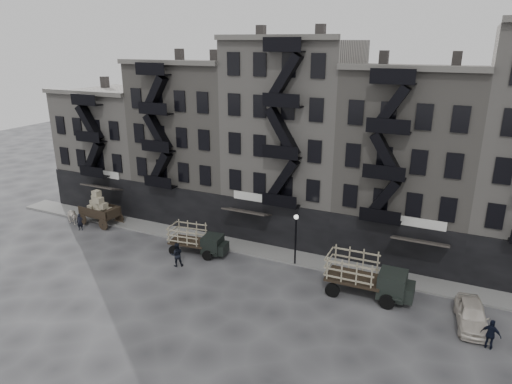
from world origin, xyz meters
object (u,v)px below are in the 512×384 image
at_px(stake_truck_east, 367,274).
at_px(pedestrian_mid, 177,255).
at_px(car_east, 472,315).
at_px(policeman, 491,335).
at_px(horse, 71,216).
at_px(pedestrian_west, 80,222).
at_px(wagon, 98,205).
at_px(stake_truck_west, 197,238).

distance_m(stake_truck_east, pedestrian_mid, 14.57).
xyz_separation_m(car_east, policeman, (1.01, -2.01, 0.18)).
bearing_deg(horse, stake_truck_east, -78.60).
bearing_deg(policeman, horse, 6.38).
xyz_separation_m(stake_truck_east, policeman, (7.77, -2.73, -0.76)).
bearing_deg(horse, pedestrian_west, -98.67).
height_order(wagon, pedestrian_west, wagon).
bearing_deg(pedestrian_west, horse, 129.62).
xyz_separation_m(wagon, pedestrian_west, (-0.49, -2.02, -1.10)).
bearing_deg(stake_truck_east, policeman, -20.53).
xyz_separation_m(pedestrian_mid, policeman, (22.19, -0.76, -0.05)).
xyz_separation_m(stake_truck_west, pedestrian_mid, (-0.20, -2.60, -0.41)).
xyz_separation_m(stake_truck_west, policeman, (21.99, -3.37, -0.47)).
bearing_deg(car_east, pedestrian_west, 170.62).
height_order(wagon, stake_truck_west, wagon).
relative_size(stake_truck_west, stake_truck_east, 0.85).
relative_size(pedestrian_west, policeman, 0.87).
xyz_separation_m(horse, pedestrian_west, (1.92, -0.77, -0.00)).
xyz_separation_m(wagon, pedestrian_mid, (11.87, -4.11, -0.92)).
relative_size(horse, stake_truck_east, 0.32).
relative_size(stake_truck_east, pedestrian_west, 3.69).
bearing_deg(wagon, stake_truck_west, -3.27).
bearing_deg(wagon, policeman, -4.29).
distance_m(horse, pedestrian_west, 2.07).
distance_m(stake_truck_west, stake_truck_east, 14.24).
distance_m(stake_truck_west, car_east, 21.03).
bearing_deg(horse, stake_truck_west, -77.83).
xyz_separation_m(horse, stake_truck_east, (28.70, -0.89, 0.88)).
relative_size(stake_truck_west, car_east, 1.15).
bearing_deg(wagon, pedestrian_mid, -15.24).
bearing_deg(wagon, pedestrian_west, -99.73).
xyz_separation_m(car_east, pedestrian_mid, (-21.17, -1.25, 0.23)).
height_order(wagon, pedestrian_mid, wagon).
relative_size(stake_truck_west, pedestrian_mid, 2.57).
bearing_deg(policeman, wagon, 3.91).
bearing_deg(car_east, wagon, 167.11).
relative_size(pedestrian_west, pedestrian_mid, 0.82).
height_order(stake_truck_east, pedestrian_mid, stake_truck_east).
distance_m(horse, stake_truck_east, 28.72).
height_order(pedestrian_mid, policeman, pedestrian_mid).
distance_m(horse, pedestrian_mid, 14.56).
relative_size(pedestrian_mid, policeman, 1.06).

